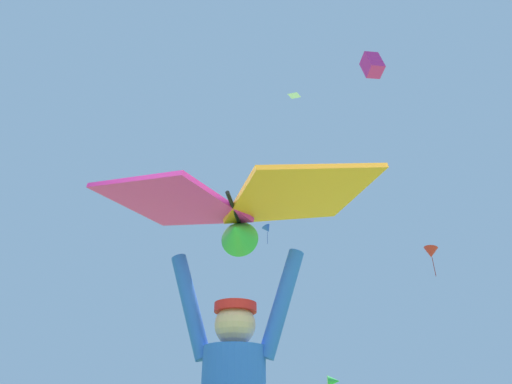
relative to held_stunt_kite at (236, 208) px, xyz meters
The scene contains 5 objects.
held_stunt_kite is the anchor object (origin of this frame).
distant_kite_blue_mid_right 32.71m from the held_stunt_kite, 91.77° to the left, with size 1.13×1.00×1.76m.
distant_kite_red_low_left 24.20m from the held_stunt_kite, 67.54° to the left, with size 0.96×0.88×1.78m.
distant_kite_white_mid_left 18.33m from the held_stunt_kite, 85.33° to the left, with size 0.63×0.63×0.17m.
distant_kite_magenta_high_left 14.98m from the held_stunt_kite, 68.04° to the left, with size 0.81×0.83×1.06m.
Camera 1 is at (0.02, -2.04, 1.00)m, focal length 29.78 mm.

